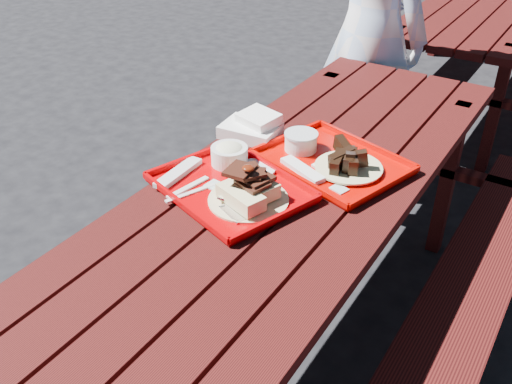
# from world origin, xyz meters

# --- Properties ---
(ground) EXTENTS (60.00, 60.00, 0.00)m
(ground) POSITION_xyz_m (0.00, 0.00, 0.00)
(ground) COLOR black
(ground) RESTS_ON ground
(picnic_table_near) EXTENTS (1.41, 2.40, 0.75)m
(picnic_table_near) POSITION_xyz_m (-0.00, 0.00, 0.56)
(picnic_table_near) COLOR #420F0C
(picnic_table_near) RESTS_ON ground
(picnic_table_far) EXTENTS (1.41, 2.40, 0.75)m
(picnic_table_far) POSITION_xyz_m (-0.00, 2.80, 0.56)
(picnic_table_far) COLOR #420F0C
(picnic_table_far) RESTS_ON ground
(near_tray) EXTENTS (0.54, 0.48, 0.14)m
(near_tray) POSITION_xyz_m (-0.12, -0.08, 0.78)
(near_tray) COLOR #B30003
(near_tray) RESTS_ON picnic_table_near
(far_tray) EXTENTS (0.53, 0.47, 0.08)m
(far_tray) POSITION_xyz_m (0.06, 0.21, 0.77)
(far_tray) COLOR #C00600
(far_tray) RESTS_ON picnic_table_near
(white_cloth) EXTENTS (0.22, 0.18, 0.08)m
(white_cloth) POSITION_xyz_m (-0.27, 0.26, 0.79)
(white_cloth) COLOR white
(white_cloth) RESTS_ON picnic_table_near
(person) EXTENTS (0.71, 0.56, 1.72)m
(person) POSITION_xyz_m (-0.29, 1.36, 0.86)
(person) COLOR #BCD7FF
(person) RESTS_ON ground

